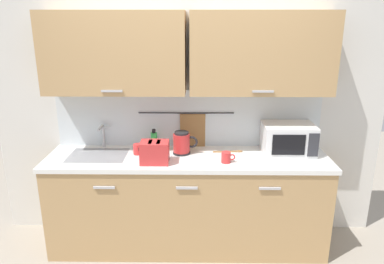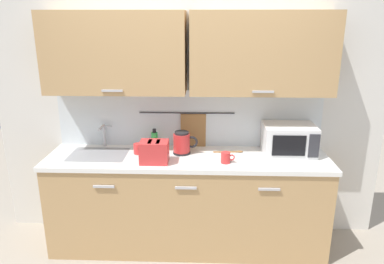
{
  "view_description": "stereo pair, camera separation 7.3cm",
  "coord_description": "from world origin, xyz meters",
  "px_view_note": "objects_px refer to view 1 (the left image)",
  "views": [
    {
      "loc": [
        0.08,
        -2.76,
        2.08
      ],
      "look_at": [
        0.04,
        0.33,
        1.12
      ],
      "focal_mm": 34.17,
      "sensor_mm": 36.0,
      "label": 1
    },
    {
      "loc": [
        0.15,
        -2.76,
        2.08
      ],
      "look_at": [
        0.04,
        0.33,
        1.12
      ],
      "focal_mm": 34.17,
      "sensor_mm": 36.0,
      "label": 2
    }
  ],
  "objects_px": {
    "mug_near_sink": "(138,149)",
    "wooden_spoon": "(232,151)",
    "microwave": "(288,139)",
    "toaster": "(155,152)",
    "dish_soap_bottle": "(154,140)",
    "mug_by_kettle": "(226,157)",
    "electric_kettle": "(182,143)"
  },
  "relations": [
    {
      "from": "microwave",
      "to": "dish_soap_bottle",
      "type": "bearing_deg",
      "value": 176.13
    },
    {
      "from": "mug_near_sink",
      "to": "wooden_spoon",
      "type": "height_order",
      "value": "mug_near_sink"
    },
    {
      "from": "mug_by_kettle",
      "to": "wooden_spoon",
      "type": "distance_m",
      "value": 0.27
    },
    {
      "from": "electric_kettle",
      "to": "toaster",
      "type": "bearing_deg",
      "value": -134.76
    },
    {
      "from": "mug_by_kettle",
      "to": "microwave",
      "type": "bearing_deg",
      "value": 23.28
    },
    {
      "from": "dish_soap_bottle",
      "to": "toaster",
      "type": "relative_size",
      "value": 0.77
    },
    {
      "from": "microwave",
      "to": "electric_kettle",
      "type": "height_order",
      "value": "microwave"
    },
    {
      "from": "microwave",
      "to": "toaster",
      "type": "height_order",
      "value": "microwave"
    },
    {
      "from": "electric_kettle",
      "to": "mug_by_kettle",
      "type": "relative_size",
      "value": 1.89
    },
    {
      "from": "dish_soap_bottle",
      "to": "mug_by_kettle",
      "type": "xyz_separation_m",
      "value": [
        0.66,
        -0.33,
        -0.04
      ]
    },
    {
      "from": "dish_soap_bottle",
      "to": "electric_kettle",
      "type": "bearing_deg",
      "value": -23.87
    },
    {
      "from": "microwave",
      "to": "toaster",
      "type": "distance_m",
      "value": 1.22
    },
    {
      "from": "microwave",
      "to": "wooden_spoon",
      "type": "bearing_deg",
      "value": 178.86
    },
    {
      "from": "mug_by_kettle",
      "to": "wooden_spoon",
      "type": "bearing_deg",
      "value": 74.95
    },
    {
      "from": "microwave",
      "to": "mug_near_sink",
      "type": "bearing_deg",
      "value": -177.71
    },
    {
      "from": "mug_near_sink",
      "to": "toaster",
      "type": "xyz_separation_m",
      "value": [
        0.18,
        -0.21,
        0.05
      ]
    },
    {
      "from": "electric_kettle",
      "to": "microwave",
      "type": "bearing_deg",
      "value": 2.07
    },
    {
      "from": "microwave",
      "to": "electric_kettle",
      "type": "bearing_deg",
      "value": -177.93
    },
    {
      "from": "mug_near_sink",
      "to": "mug_by_kettle",
      "type": "distance_m",
      "value": 0.81
    },
    {
      "from": "electric_kettle",
      "to": "toaster",
      "type": "distance_m",
      "value": 0.32
    },
    {
      "from": "toaster",
      "to": "wooden_spoon",
      "type": "relative_size",
      "value": 0.93
    },
    {
      "from": "toaster",
      "to": "microwave",
      "type": "bearing_deg",
      "value": 12.37
    },
    {
      "from": "dish_soap_bottle",
      "to": "toaster",
      "type": "bearing_deg",
      "value": -82.8
    },
    {
      "from": "microwave",
      "to": "mug_by_kettle",
      "type": "bearing_deg",
      "value": -156.72
    },
    {
      "from": "dish_soap_bottle",
      "to": "wooden_spoon",
      "type": "relative_size",
      "value": 0.71
    },
    {
      "from": "dish_soap_bottle",
      "to": "toaster",
      "type": "xyz_separation_m",
      "value": [
        0.04,
        -0.35,
        0.01
      ]
    },
    {
      "from": "wooden_spoon",
      "to": "mug_by_kettle",
      "type": "bearing_deg",
      "value": -105.05
    },
    {
      "from": "dish_soap_bottle",
      "to": "wooden_spoon",
      "type": "xyz_separation_m",
      "value": [
        0.73,
        -0.07,
        -0.08
      ]
    },
    {
      "from": "wooden_spoon",
      "to": "mug_near_sink",
      "type": "bearing_deg",
      "value": -175.67
    },
    {
      "from": "toaster",
      "to": "mug_by_kettle",
      "type": "relative_size",
      "value": 2.13
    },
    {
      "from": "dish_soap_bottle",
      "to": "mug_by_kettle",
      "type": "height_order",
      "value": "dish_soap_bottle"
    },
    {
      "from": "mug_near_sink",
      "to": "wooden_spoon",
      "type": "bearing_deg",
      "value": 4.33
    }
  ]
}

